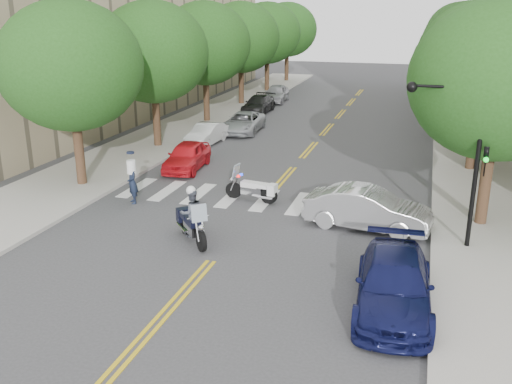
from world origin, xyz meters
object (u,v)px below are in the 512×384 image
at_px(officer_standing, 132,183).
at_px(convertible, 368,209).
at_px(motorcycle_parked, 256,189).
at_px(motorcycle_police, 191,216).
at_px(sedan_blue, 394,284).

xyz_separation_m(officer_standing, convertible, (9.95, -0.05, -0.13)).
bearing_deg(convertible, motorcycle_parked, 78.21).
bearing_deg(motorcycle_police, convertible, 166.00).
bearing_deg(officer_standing, motorcycle_parked, 66.55).
relative_size(convertible, sedan_blue, 0.93).
bearing_deg(officer_standing, motorcycle_police, 10.24).
distance_m(motorcycle_parked, convertible, 5.27).
xyz_separation_m(motorcycle_parked, sedan_blue, (6.34, -7.63, 0.20)).
height_order(motorcycle_police, officer_standing, motorcycle_police).
bearing_deg(motorcycle_parked, officer_standing, 117.26).
xyz_separation_m(convertible, sedan_blue, (1.38, -5.89, -0.04)).
distance_m(convertible, sedan_blue, 6.05).
height_order(motorcycle_parked, convertible, motorcycle_parked).
height_order(officer_standing, sedan_blue, officer_standing).
distance_m(officer_standing, convertible, 9.95).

